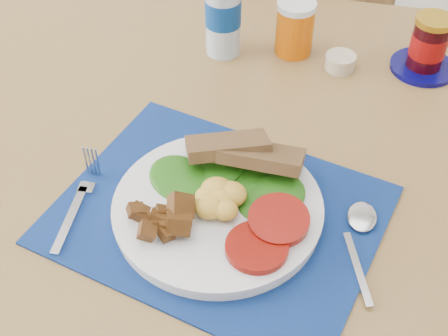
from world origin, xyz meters
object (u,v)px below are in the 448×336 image
jam_on_saucer (428,47)px  juice_glass (295,29)px  chair_far (306,31)px  water_bottle (223,4)px  breakfast_plate (213,205)px

jam_on_saucer → juice_glass: bearing=178.6°
chair_far → water_bottle: size_ratio=4.74×
chair_far → juice_glass: chair_far is taller
water_bottle → juice_glass: 0.14m
juice_glass → jam_on_saucer: 0.23m
juice_glass → chair_far: bearing=91.2°
juice_glass → jam_on_saucer: size_ratio=0.82×
chair_far → breakfast_plate: chair_far is taller
water_bottle → juice_glass: bearing=12.4°
water_bottle → jam_on_saucer: water_bottle is taller
water_bottle → chair_far: bearing=75.4°
jam_on_saucer → breakfast_plate: bearing=-124.1°
breakfast_plate → juice_glass: (0.05, 0.43, 0.02)m
water_bottle → jam_on_saucer: (0.36, 0.02, -0.05)m
breakfast_plate → juice_glass: juice_glass is taller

